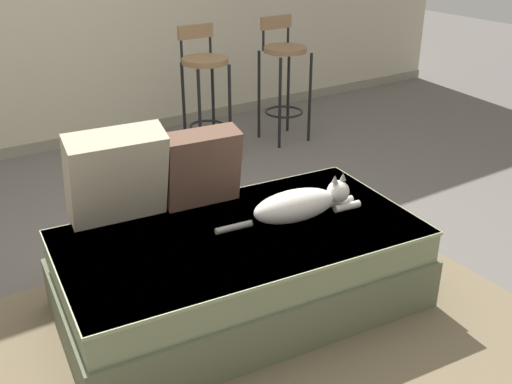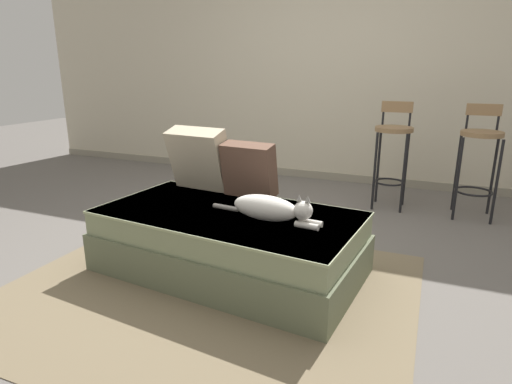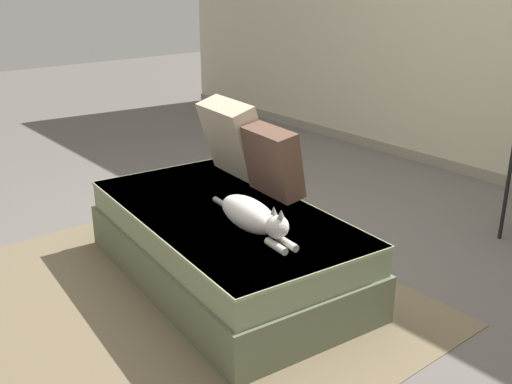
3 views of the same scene
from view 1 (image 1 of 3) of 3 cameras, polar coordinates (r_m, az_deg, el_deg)
ground_plane at (r=3.25m, az=-5.16°, el=-7.19°), size 16.00×16.00×0.00m
wall_baseboard_trim at (r=5.09m, az=-17.12°, el=4.70°), size 8.00×0.02×0.09m
area_rug at (r=2.76m, az=2.01°, el=-13.69°), size 2.36×1.99×0.01m
couch at (r=2.84m, az=-1.44°, el=-7.29°), size 1.74×1.06×0.41m
throw_pillow_corner at (r=2.79m, az=-13.16°, el=1.52°), size 0.47×0.32×0.47m
throw_pillow_middle at (r=2.92m, az=-5.24°, el=2.36°), size 0.39×0.23×0.39m
cat at (r=2.82m, az=4.23°, el=-1.18°), size 0.74×0.22×0.19m
bar_stool_near_window at (r=4.51m, az=-4.92°, el=10.76°), size 0.34×0.34×0.99m
bar_stool_by_doorway at (r=4.88m, az=2.66°, el=11.70°), size 0.34×0.34×0.99m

